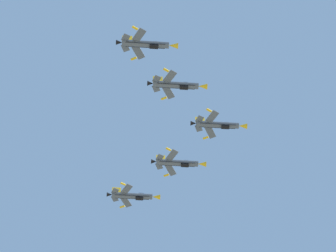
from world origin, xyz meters
TOP-DOWN VIEW (x-y plane):
  - fighter_jet_lead at (34.72, 99.35)m, footprint 15.96×10.59m
  - fighter_jet_left_wing at (25.89, 113.04)m, footprint 15.96×10.59m
  - fighter_jet_right_wing at (20.44, 86.93)m, footprint 15.96×10.54m
  - fighter_jet_left_outer at (15.01, 127.48)m, footprint 15.96×10.58m
  - fighter_jet_right_outer at (10.67, 77.03)m, footprint 15.96×10.54m

SIDE VIEW (x-z plane):
  - fighter_jet_right_wing at x=20.44m, z-range 154.56..158.94m
  - fighter_jet_left_outer at x=15.01m, z-range 155.56..159.94m
  - fighter_jet_right_outer at x=10.67m, z-range 155.61..159.99m
  - fighter_jet_left_wing at x=25.89m, z-range 155.69..160.04m
  - fighter_jet_lead at x=34.72m, z-range 157.70..162.05m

